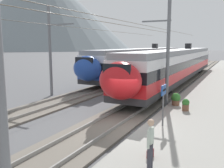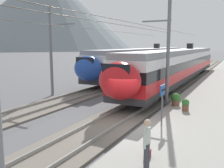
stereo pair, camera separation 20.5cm
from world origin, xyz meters
name	(u,v)px [view 2 (the right image)]	position (x,y,z in m)	size (l,w,h in m)	color
ground_plane	(123,129)	(0.00, 0.00, 0.00)	(400.00, 400.00, 0.00)	#565659
track_near	(107,125)	(0.00, 1.00, 0.07)	(120.00, 3.00, 0.28)	#6B6359
track_far	(28,111)	(0.00, 6.84, 0.07)	(120.00, 3.00, 0.28)	#6B6359
train_near_platform	(180,64)	(17.56, 1.00, 2.23)	(33.48, 2.90, 4.27)	#2D2D30
train_far_track	(145,60)	(21.92, 6.84, 2.23)	(31.11, 2.98, 4.27)	#2D2D30
catenary_mast_mid	(166,50)	(5.52, -0.63, 4.02)	(41.27, 2.05, 7.67)	slate
catenary_mast_far_side	(52,49)	(5.03, 9.01, 4.02)	(41.27, 2.65, 7.62)	slate
platform_sign	(162,96)	(0.43, -1.91, 1.86)	(0.70, 0.08, 2.08)	#59595B
passenger_walking	(147,142)	(-4.08, -2.74, 1.27)	(0.53, 0.22, 1.69)	#383842
handbag_beside_passenger	(147,153)	(-3.25, -2.49, 0.49)	(0.32, 0.18, 0.43)	maroon
potted_plant_platform_edge	(176,99)	(5.04, -1.52, 0.79)	(0.62, 0.62, 0.84)	brown
potted_plant_by_shelter	(185,104)	(3.90, -2.38, 0.74)	(0.45, 0.45, 0.75)	brown
mountain_right_ridge	(47,10)	(163.17, 152.47, 35.41)	(156.20, 156.20, 70.83)	slate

